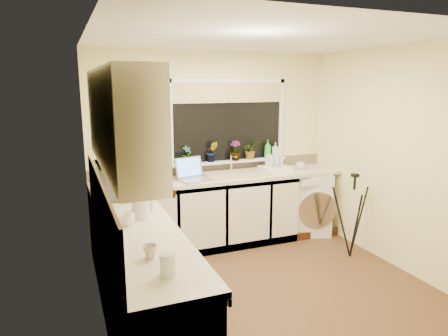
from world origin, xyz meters
TOP-DOWN VIEW (x-y plane):
  - floor at (0.00, 0.00)m, footprint 3.20×3.20m
  - ceiling at (0.00, 0.00)m, footprint 3.20×3.20m
  - wall_back at (0.00, 1.50)m, footprint 3.20×0.00m
  - wall_front at (0.00, -1.50)m, footprint 3.20×0.00m
  - wall_left at (-1.60, 0.00)m, footprint 0.00×3.00m
  - wall_right at (1.60, 0.00)m, footprint 0.00×3.00m
  - base_cabinet_back at (-0.33, 1.20)m, footprint 2.55×0.60m
  - base_cabinet_left at (-1.30, -0.30)m, footprint 0.54×2.40m
  - worktop_back at (0.00, 1.20)m, footprint 3.20×0.60m
  - worktop_left at (-1.30, -0.30)m, footprint 0.60×2.40m
  - upper_cabinet at (-1.44, -0.45)m, footprint 0.28×1.90m
  - splashback_left at (-1.59, -0.30)m, footprint 0.02×2.40m
  - splashback_back at (0.00, 1.49)m, footprint 3.20×0.02m
  - window_glass at (0.20, 1.49)m, footprint 1.50×0.02m
  - window_blind at (0.20, 1.46)m, footprint 1.50×0.02m
  - windowsill at (0.20, 1.43)m, footprint 1.60×0.14m
  - sink at (0.20, 1.20)m, footprint 0.82×0.46m
  - faucet at (0.20, 1.38)m, footprint 0.03×0.03m
  - washing_machine at (1.23, 1.18)m, footprint 0.74×0.73m
  - laptop at (-0.40, 1.16)m, footprint 0.42×0.41m
  - kettle at (-1.24, -0.04)m, footprint 0.16×0.16m
  - dish_rack at (0.78, 1.24)m, footprint 0.40×0.30m
  - tripod at (1.29, 0.26)m, footprint 0.57×0.57m
  - glass_jug at (-1.29, -1.17)m, footprint 0.10×0.10m
  - steel_jar at (-1.36, -0.19)m, footprint 0.09×0.09m
  - microwave at (-1.32, 0.80)m, footprint 0.42×0.62m
  - plant_a at (-0.38, 1.43)m, footprint 0.14×0.12m
  - plant_b at (-0.05, 1.41)m, footprint 0.16×0.14m
  - plant_c at (0.27, 1.40)m, footprint 0.19×0.19m
  - plant_d at (0.50, 1.43)m, footprint 0.23×0.20m
  - soap_bottle_green at (0.76, 1.42)m, footprint 0.12×0.12m
  - soap_bottle_clear at (0.88, 1.42)m, footprint 0.12×0.12m
  - cup_back at (1.15, 1.21)m, footprint 0.14×0.14m
  - cup_left at (-1.34, -0.88)m, footprint 0.12×0.12m

SIDE VIEW (x-z plane):
  - floor at x=0.00m, z-range 0.00..0.00m
  - washing_machine at x=1.23m, z-range 0.00..0.86m
  - base_cabinet_back at x=-0.33m, z-range 0.00..0.86m
  - base_cabinet_left at x=-1.30m, z-range 0.00..0.86m
  - tripod at x=1.29m, z-range 0.00..1.02m
  - worktop_back at x=0.00m, z-range 0.86..0.90m
  - worktop_left at x=-1.30m, z-range 0.86..0.90m
  - sink at x=0.20m, z-range 0.90..0.93m
  - dish_rack at x=0.78m, z-range 0.90..0.96m
  - cup_left at x=-1.34m, z-range 0.90..0.99m
  - cup_back at x=1.15m, z-range 0.90..0.99m
  - steel_jar at x=-1.36m, z-range 0.90..1.02m
  - laptop at x=-0.40m, z-range 0.84..1.10m
  - splashback_back at x=0.00m, z-range 0.90..1.04m
  - glass_jug at x=-1.29m, z-range 0.90..1.04m
  - kettle at x=-1.24m, z-range 0.90..1.11m
  - faucet at x=0.20m, z-range 0.90..1.14m
  - windowsill at x=0.20m, z-range 1.02..1.05m
  - microwave at x=-1.32m, z-range 0.90..1.24m
  - splashback_left at x=-1.59m, z-range 0.90..1.35m
  - soap_bottle_clear at x=0.88m, z-range 1.05..1.25m
  - plant_a at x=-0.38m, z-range 1.05..1.28m
  - plant_d at x=0.50m, z-range 1.05..1.29m
  - soap_bottle_green at x=0.76m, z-range 1.05..1.29m
  - plant_c at x=0.27m, z-range 1.05..1.31m
  - plant_b at x=-0.05m, z-range 1.05..1.31m
  - wall_back at x=0.00m, z-range -0.38..2.83m
  - wall_front at x=0.00m, z-range -0.38..2.83m
  - wall_left at x=-1.60m, z-range -0.27..2.73m
  - wall_right at x=1.60m, z-range -0.27..2.73m
  - window_glass at x=0.20m, z-range 1.05..2.05m
  - upper_cabinet at x=-1.44m, z-range 1.45..2.15m
  - window_blind at x=0.20m, z-range 1.80..2.05m
  - ceiling at x=0.00m, z-range 2.45..2.45m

